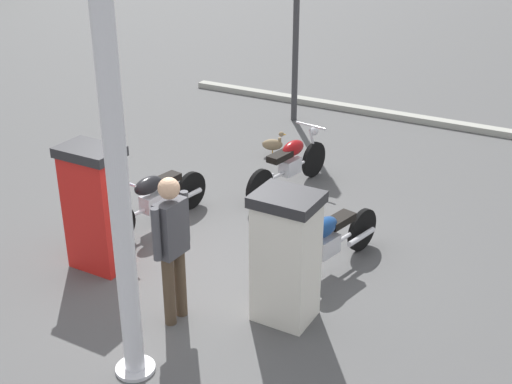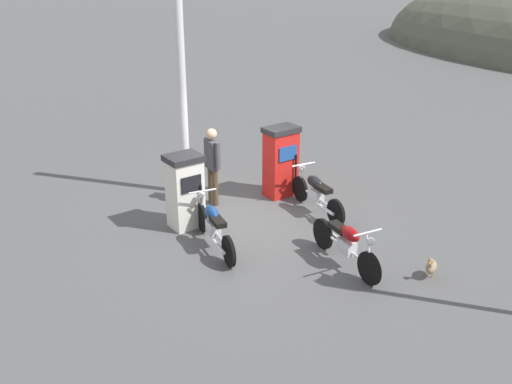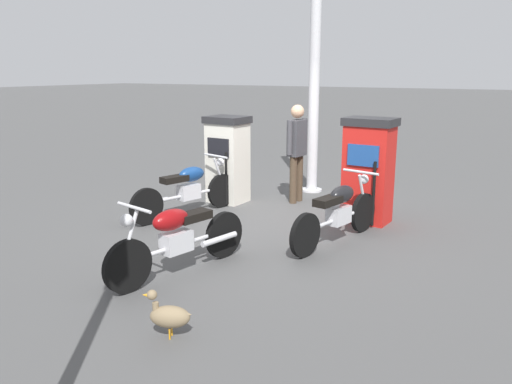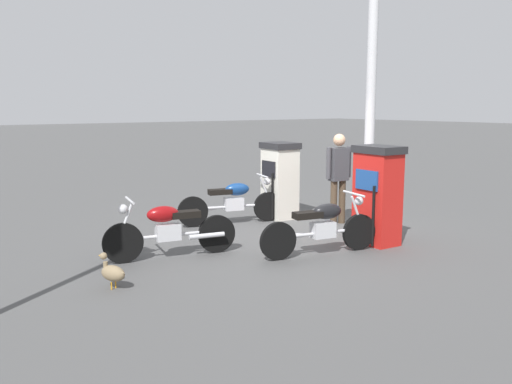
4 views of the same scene
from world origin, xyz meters
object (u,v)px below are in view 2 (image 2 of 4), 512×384
object	(u,v)px
fuel_pump_far	(281,161)
fuel_pump_near	(185,191)
attendant_person	(212,161)
motorcycle_far_pump	(316,193)
canopy_support_pole	(182,98)
motorcycle_extra	(346,243)
motorcycle_near_pump	(213,225)
wandering_duck	(431,267)

from	to	relation	value
fuel_pump_far	fuel_pump_near	bearing A→B (deg)	-90.00
fuel_pump_near	attendant_person	distance (m)	1.24
fuel_pump_near	motorcycle_far_pump	world-z (taller)	fuel_pump_near
attendant_person	canopy_support_pole	distance (m)	1.54
motorcycle_far_pump	fuel_pump_far	bearing A→B (deg)	178.41
motorcycle_extra	motorcycle_near_pump	bearing A→B (deg)	-145.93
wandering_duck	canopy_support_pole	world-z (taller)	canopy_support_pole
fuel_pump_near	motorcycle_far_pump	distance (m)	2.80
fuel_pump_near	motorcycle_near_pump	bearing A→B (deg)	-4.48
fuel_pump_near	canopy_support_pole	bearing A→B (deg)	146.89
motorcycle_far_pump	wandering_duck	size ratio (longest dim) A/B	4.40
attendant_person	fuel_pump_near	bearing A→B (deg)	-62.04
fuel_pump_near	attendant_person	size ratio (longest dim) A/B	0.88
motorcycle_far_pump	attendant_person	world-z (taller)	attendant_person
fuel_pump_near	fuel_pump_far	world-z (taller)	fuel_pump_far
attendant_person	canopy_support_pole	size ratio (longest dim) A/B	0.38
fuel_pump_far	wandering_duck	bearing A→B (deg)	-5.23
fuel_pump_near	attendant_person	xyz separation A→B (m)	(-0.57, 1.08, 0.22)
fuel_pump_near	fuel_pump_far	distance (m)	2.55
fuel_pump_near	motorcycle_extra	xyz separation A→B (m)	(3.15, 1.32, -0.33)
fuel_pump_near	motorcycle_extra	world-z (taller)	fuel_pump_near
canopy_support_pole	fuel_pump_near	bearing A→B (deg)	-33.11
attendant_person	motorcycle_far_pump	bearing A→B (deg)	39.38
fuel_pump_far	motorcycle_extra	bearing A→B (deg)	-21.38
fuel_pump_near	wandering_duck	bearing A→B (deg)	26.26
attendant_person	motorcycle_near_pump	bearing A→B (deg)	-35.17
motorcycle_extra	motorcycle_far_pump	bearing A→B (deg)	148.60
attendant_person	wandering_duck	world-z (taller)	attendant_person
motorcycle_far_pump	motorcycle_extra	bearing A→B (deg)	-31.40
fuel_pump_near	fuel_pump_far	size ratio (longest dim) A/B	0.95
fuel_pump_near	motorcycle_near_pump	xyz separation A→B (m)	(1.08, -0.08, -0.33)
fuel_pump_far	motorcycle_extra	world-z (taller)	fuel_pump_far
fuel_pump_near	canopy_support_pole	distance (m)	2.30
canopy_support_pole	wandering_duck	bearing A→B (deg)	11.30
motorcycle_far_pump	motorcycle_near_pump	bearing A→B (deg)	-92.35
fuel_pump_far	canopy_support_pole	world-z (taller)	canopy_support_pole
fuel_pump_far	attendant_person	world-z (taller)	attendant_person
fuel_pump_far	motorcycle_far_pump	xyz separation A→B (m)	(1.18, -0.03, -0.37)
wandering_duck	attendant_person	bearing A→B (deg)	-167.71
canopy_support_pole	fuel_pump_far	bearing A→B (deg)	46.28
motorcycle_extra	attendant_person	bearing A→B (deg)	-176.30
fuel_pump_near	wandering_duck	world-z (taller)	fuel_pump_near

